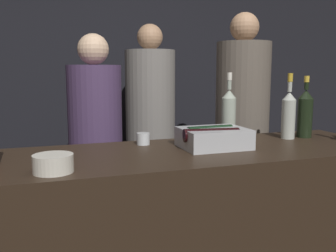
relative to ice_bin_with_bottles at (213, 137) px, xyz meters
name	(u,v)px	position (x,y,z in m)	size (l,w,h in m)	color
wall_back_chalkboard	(103,70)	(-0.24, 1.98, 0.34)	(6.40, 0.06, 2.80)	black
bar_counter	(170,250)	(-0.24, -0.02, -0.56)	(2.31, 0.67, 1.00)	#2D2116
ice_bin_with_bottles	(213,137)	(0.00, 0.00, 0.00)	(0.34, 0.26, 0.11)	#B7BABF
bowl_white	(53,163)	(-0.78, -0.23, -0.02)	(0.15, 0.15, 0.07)	silver
candle_votive	(143,139)	(-0.31, 0.19, -0.02)	(0.07, 0.07, 0.06)	silver
white_wine_bottle	(229,112)	(0.21, 0.24, 0.09)	(0.08, 0.08, 0.38)	#9EA899
rose_wine_bottle	(289,113)	(0.52, 0.10, 0.09)	(0.08, 0.08, 0.37)	#B2B7AD
champagne_bottle	(305,112)	(0.64, 0.11, 0.09)	(0.09, 0.09, 0.36)	black
person_in_hoodie	(150,120)	(0.05, 1.32, -0.08)	(0.41, 0.41, 1.77)	black
person_blond_tee	(96,141)	(-0.47, 0.90, -0.15)	(0.37, 0.37, 1.64)	black
person_grey_polo	(242,123)	(0.60, 0.77, -0.05)	(0.40, 0.40, 1.81)	black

